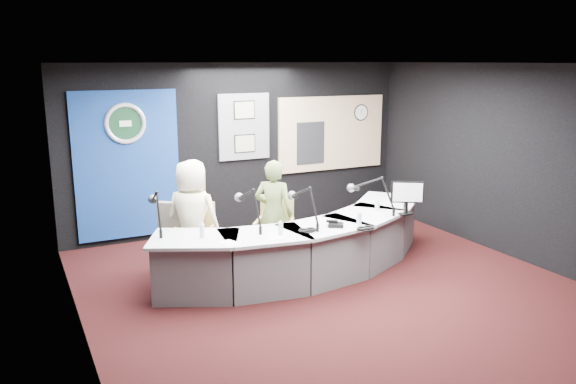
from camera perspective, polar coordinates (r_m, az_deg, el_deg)
name	(u,v)px	position (r m, az deg, el deg)	size (l,w,h in m)	color
ground	(329,286)	(7.53, 4.11, -9.27)	(6.00, 6.00, 0.00)	black
ceiling	(333,63)	(6.98, 4.49, 12.56)	(6.00, 6.00, 0.02)	silver
wall_back	(241,147)	(9.79, -4.66, 4.41)	(6.00, 0.02, 2.80)	black
wall_front	(527,250)	(4.87, 22.55, -5.28)	(6.00, 0.02, 2.80)	black
wall_left	(74,206)	(6.20, -20.38, -1.33)	(0.02, 6.00, 2.80)	black
wall_right	(509,161)	(9.00, 21.01, 2.85)	(0.02, 6.00, 2.80)	black
broadcast_desk	(306,247)	(7.83, 1.80, -5.44)	(4.50, 1.90, 0.75)	silver
backdrop_panel	(127,165)	(9.26, -15.57, 2.55)	(1.60, 0.05, 2.30)	navy
agency_seal	(125,124)	(9.13, -15.77, 6.53)	(0.63, 0.63, 0.07)	silver
seal_center	(125,123)	(9.14, -15.78, 6.53)	(0.48, 0.48, 0.01)	black
pinboard	(244,127)	(9.73, -4.36, 6.45)	(0.90, 0.04, 1.10)	slate
framed_photo_upper	(244,110)	(9.68, -4.32, 8.08)	(0.34, 0.02, 0.27)	gray
framed_photo_lower	(245,144)	(9.74, -4.27, 4.79)	(0.34, 0.02, 0.27)	gray
booth_window_frame	(332,133)	(10.50, 4.33, 5.82)	(2.12, 0.06, 1.32)	tan
booth_glow	(332,133)	(10.49, 4.36, 5.81)	(2.00, 0.02, 1.20)	#FFCEA1
equipment_rack	(310,143)	(10.28, 2.24, 4.85)	(0.55, 0.02, 0.75)	black
wall_clock	(361,112)	(10.76, 7.23, 7.80)	(0.28, 0.28, 0.01)	white
armchair_left	(193,238)	(7.88, -9.36, -4.49)	(0.57, 0.57, 1.01)	tan
armchair_right	(274,234)	(8.12, -1.40, -4.14)	(0.52, 0.52, 0.92)	tan
draped_jacket	(176,228)	(7.98, -11.00, -3.47)	(0.50, 0.10, 0.70)	#686157
person_man	(192,218)	(7.80, -9.43, -2.53)	(0.77, 0.50, 1.57)	#F6EFC4
person_woman	(274,213)	(8.04, -1.41, -2.13)	(0.55, 0.36, 1.51)	#5F733C
computer_monitor	(407,192)	(8.08, 11.64, 0.00)	(0.48, 0.03, 0.33)	black
desk_phone	(336,225)	(7.44, 4.75, -3.25)	(0.19, 0.15, 0.05)	black
headphones_near	(365,228)	(7.36, 7.64, -3.55)	(0.21, 0.21, 0.04)	black
headphones_far	(307,230)	(7.21, 1.91, -3.78)	(0.21, 0.21, 0.03)	black
paper_stack	(230,244)	(6.78, -5.74, -5.09)	(0.19, 0.27, 0.00)	white
notepad	(277,236)	(7.02, -1.08, -4.39)	(0.20, 0.29, 0.00)	white
boom_mic_a	(156,208)	(7.34, -12.89, -1.53)	(0.18, 0.74, 0.60)	black
boom_mic_b	(249,205)	(7.29, -3.85, -1.32)	(0.16, 0.74, 0.60)	black
boom_mic_c	(304,203)	(7.38, 1.63, -1.11)	(0.17, 0.74, 0.60)	black
boom_mic_d	(372,193)	(8.05, 8.33, -0.07)	(0.51, 0.60, 0.60)	black
water_bottles	(318,218)	(7.50, 2.94, -2.56)	(3.09, 0.59, 0.18)	silver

